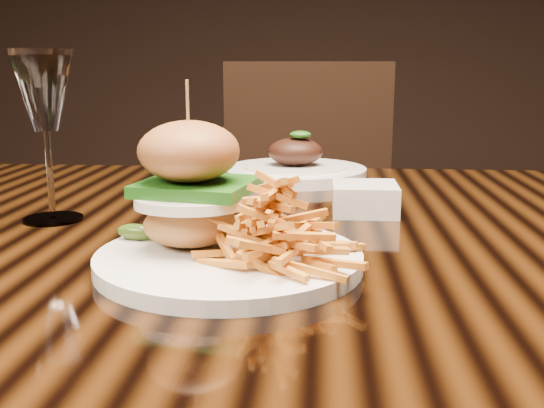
# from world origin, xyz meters

# --- Properties ---
(dining_table) EXTENTS (1.60, 0.90, 0.75)m
(dining_table) POSITION_xyz_m (0.00, 0.00, 0.67)
(dining_table) COLOR black
(dining_table) RESTS_ON ground
(burger_plate) EXTENTS (0.26, 0.26, 0.18)m
(burger_plate) POSITION_xyz_m (-0.05, -0.16, 0.80)
(burger_plate) COLOR silver
(burger_plate) RESTS_ON dining_table
(ramekin) EXTENTS (0.09, 0.09, 0.04)m
(ramekin) POSITION_xyz_m (0.10, 0.08, 0.77)
(ramekin) COLOR silver
(ramekin) RESTS_ON dining_table
(wine_glass) EXTENTS (0.08, 0.08, 0.21)m
(wine_glass) POSITION_xyz_m (-0.30, 0.01, 0.91)
(wine_glass) COLOR white
(wine_glass) RESTS_ON dining_table
(far_dish) EXTENTS (0.25, 0.25, 0.08)m
(far_dish) POSITION_xyz_m (-0.00, 0.34, 0.77)
(far_dish) COLOR silver
(far_dish) RESTS_ON dining_table
(chair_far) EXTENTS (0.50, 0.51, 0.95)m
(chair_far) POSITION_xyz_m (0.01, 0.89, 0.54)
(chair_far) COLOR black
(chair_far) RESTS_ON ground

